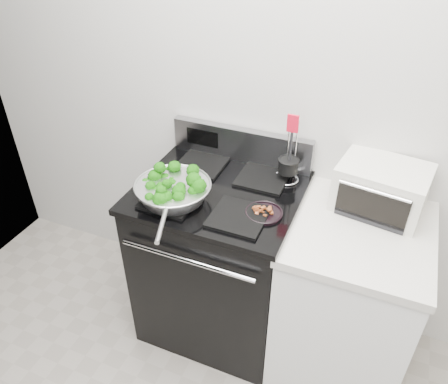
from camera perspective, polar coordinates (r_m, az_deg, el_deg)
The scene contains 8 objects.
back_wall at distance 2.12m, azimuth 10.58°, elevation 12.35°, with size 4.00×0.02×2.70m, color beige.
gas_range at distance 2.41m, azimuth -0.61°, elevation -8.67°, with size 0.79×0.69×1.13m.
counter at distance 2.32m, azimuth 15.55°, elevation -13.41°, with size 0.62×0.68×0.92m.
skillet at distance 2.02m, azimuth -6.69°, elevation 0.20°, with size 0.36×0.55×0.08m.
broccoli_pile at distance 2.01m, azimuth -6.72°, elevation 0.70°, with size 0.28×0.28×0.10m, color #083204, non-canonical shape.
bacon_plate at distance 1.95m, azimuth 5.25°, elevation -2.49°, with size 0.17×0.17×0.04m.
utensil_holder at distance 2.16m, azimuth 8.34°, elevation 2.98°, with size 0.12×0.12×0.36m.
toaster_oven at distance 2.10m, azimuth 19.84°, elevation 0.53°, with size 0.42×0.35×0.22m.
Camera 1 is at (0.39, -0.18, 2.15)m, focal length 35.00 mm.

